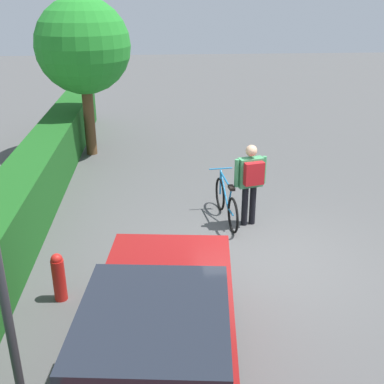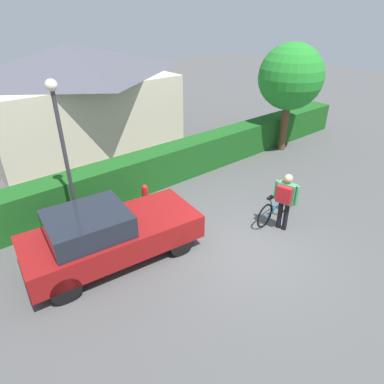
% 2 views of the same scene
% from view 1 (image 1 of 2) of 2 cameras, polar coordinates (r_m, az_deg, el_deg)
% --- Properties ---
extents(ground_plane, '(60.00, 60.00, 0.00)m').
position_cam_1_polar(ground_plane, '(8.85, 8.78, -7.77)').
color(ground_plane, '#4E4E4E').
extents(hedge_row, '(20.72, 0.90, 1.25)m').
position_cam_1_polar(hedge_row, '(8.76, -21.81, -4.96)').
color(hedge_row, '#1A551B').
rests_on(hedge_row, ground).
extents(parked_car_near, '(4.38, 2.20, 1.50)m').
position_cam_1_polar(parked_car_near, '(5.75, -3.99, -17.37)').
color(parked_car_near, maroon).
rests_on(parked_car_near, ground).
extents(bicycle, '(1.82, 0.50, 0.97)m').
position_cam_1_polar(bicycle, '(9.98, 4.11, -1.26)').
color(bicycle, black).
rests_on(bicycle, ground).
extents(person_rider, '(0.44, 0.67, 1.71)m').
position_cam_1_polar(person_rider, '(9.57, 7.04, 1.71)').
color(person_rider, black).
rests_on(person_rider, ground).
extents(tree_kerbside, '(2.60, 2.60, 4.39)m').
position_cam_1_polar(tree_kerbside, '(13.92, -12.89, 16.57)').
color(tree_kerbside, brown).
rests_on(tree_kerbside, ground).
extents(fire_hydrant, '(0.20, 0.20, 0.81)m').
position_cam_1_polar(fire_hydrant, '(7.75, -15.64, -9.70)').
color(fire_hydrant, red).
rests_on(fire_hydrant, ground).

